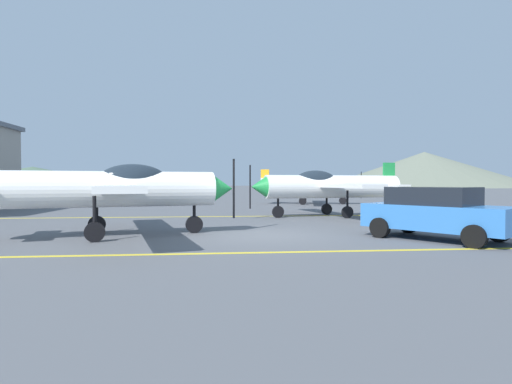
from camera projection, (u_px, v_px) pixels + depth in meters
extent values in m
plane|color=#54565B|center=(264.00, 235.00, 13.65)|extent=(400.00, 400.00, 0.00)
cube|color=yellow|center=(280.00, 252.00, 10.27)|extent=(80.00, 0.16, 0.01)
cube|color=yellow|center=(246.00, 216.00, 21.14)|extent=(80.00, 0.16, 0.01)
cylinder|color=white|center=(103.00, 189.00, 13.16)|extent=(7.29, 2.88, 1.17)
cone|color=#1E8C3F|center=(222.00, 189.00, 14.51)|extent=(0.96, 1.14, 0.99)
cube|color=black|center=(234.00, 189.00, 14.66)|extent=(0.07, 0.13, 2.12)
ellipsoid|color=#1E2833|center=(133.00, 178.00, 13.48)|extent=(2.29, 1.44, 0.96)
cube|color=white|center=(116.00, 188.00, 13.31)|extent=(3.40, 9.35, 0.17)
cylinder|color=black|center=(194.00, 209.00, 14.19)|extent=(0.11, 0.11, 1.07)
cylinder|color=black|center=(194.00, 224.00, 14.20)|extent=(0.61, 0.27, 0.59)
cylinder|color=black|center=(94.00, 214.00, 12.01)|extent=(0.11, 0.11, 1.07)
cylinder|color=black|center=(95.00, 232.00, 12.02)|extent=(0.61, 0.27, 0.59)
cylinder|color=black|center=(97.00, 209.00, 14.21)|extent=(0.11, 0.11, 1.07)
cylinder|color=black|center=(97.00, 224.00, 14.22)|extent=(0.61, 0.27, 0.59)
cylinder|color=white|center=(333.00, 187.00, 21.05)|extent=(7.31, 2.38, 1.17)
cone|color=#1E8C3F|center=(258.00, 187.00, 19.99)|extent=(0.90, 1.10, 0.99)
cube|color=black|center=(250.00, 187.00, 19.87)|extent=(0.06, 0.13, 2.12)
ellipsoid|color=#1E2833|center=(316.00, 180.00, 20.79)|extent=(2.26, 1.30, 0.96)
cube|color=white|center=(325.00, 186.00, 20.94)|extent=(2.74, 9.41, 0.17)
cube|color=white|center=(389.00, 185.00, 21.94)|extent=(1.20, 2.85, 0.11)
cube|color=#1E8C3F|center=(389.00, 175.00, 21.92)|extent=(0.68, 0.24, 1.27)
cylinder|color=black|center=(278.00, 201.00, 20.27)|extent=(0.11, 0.11, 1.07)
cylinder|color=black|center=(278.00, 212.00, 20.29)|extent=(0.61, 0.23, 0.59)
cylinder|color=black|center=(327.00, 199.00, 22.25)|extent=(0.11, 0.11, 1.07)
cylinder|color=black|center=(327.00, 209.00, 22.27)|extent=(0.61, 0.23, 0.59)
cylinder|color=black|center=(347.00, 201.00, 20.00)|extent=(0.11, 0.11, 1.07)
cylinder|color=black|center=(347.00, 212.00, 20.02)|extent=(0.61, 0.23, 0.59)
cylinder|color=silver|center=(305.00, 185.00, 33.08)|extent=(7.30, 2.74, 1.17)
cone|color=#F2A519|center=(356.00, 185.00, 32.59)|extent=(0.94, 1.13, 0.99)
cube|color=black|center=(361.00, 185.00, 32.54)|extent=(0.07, 0.13, 2.12)
ellipsoid|color=#1E2833|center=(317.00, 181.00, 32.95)|extent=(2.28, 1.40, 0.96)
cube|color=silver|center=(311.00, 184.00, 33.02)|extent=(3.21, 9.37, 0.17)
cube|color=silver|center=(265.00, 184.00, 33.48)|extent=(1.34, 2.86, 0.11)
cube|color=#F2A519|center=(265.00, 177.00, 33.46)|extent=(0.68, 0.27, 1.27)
cylinder|color=black|center=(343.00, 194.00, 32.73)|extent=(0.11, 0.11, 1.07)
cylinder|color=black|center=(343.00, 201.00, 32.74)|extent=(0.61, 0.26, 0.59)
cylinder|color=black|center=(303.00, 194.00, 31.96)|extent=(0.11, 0.11, 1.07)
cylinder|color=black|center=(303.00, 201.00, 31.97)|extent=(0.61, 0.26, 0.59)
cylinder|color=black|center=(303.00, 193.00, 34.28)|extent=(0.11, 0.11, 1.07)
cylinder|color=black|center=(303.00, 200.00, 34.29)|extent=(0.61, 0.26, 0.59)
cube|color=#3372BF|center=(437.00, 217.00, 12.51)|extent=(3.95, 4.55, 0.75)
cube|color=black|center=(433.00, 196.00, 12.61)|extent=(2.68, 2.88, 0.55)
cylinder|color=black|center=(474.00, 237.00, 10.86)|extent=(0.55, 0.65, 0.64)
cylinder|color=black|center=(499.00, 231.00, 12.04)|extent=(0.55, 0.65, 0.64)
cylinder|color=black|center=(380.00, 228.00, 13.00)|extent=(0.55, 0.65, 0.64)
cylinder|color=black|center=(409.00, 224.00, 14.18)|extent=(0.55, 0.65, 0.64)
cube|color=black|center=(472.00, 225.00, 16.66)|extent=(0.36, 0.36, 0.04)
cone|color=orange|center=(472.00, 218.00, 16.65)|extent=(0.29, 0.29, 0.55)
cylinder|color=white|center=(472.00, 217.00, 16.65)|extent=(0.20, 0.20, 0.08)
cone|color=#4C6651|center=(33.00, 177.00, 138.54)|extent=(70.62, 70.62, 7.05)
cone|color=slate|center=(424.00, 169.00, 155.96)|extent=(76.59, 76.59, 13.33)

